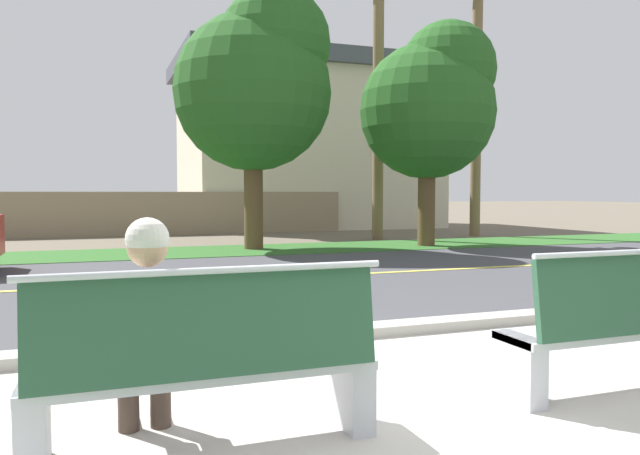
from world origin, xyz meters
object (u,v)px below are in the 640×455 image
Objects in this scene: seated_person_white at (147,325)px; palm_tree_tall at (478,15)px; bench_left at (208,369)px; bench_right at (628,327)px; palm_tree_short at (379,8)px; shade_tree_left at (258,80)px; shade_tree_centre at (433,101)px.

palm_tree_tall is at bearing 50.11° from seated_person_white.
bench_left is 2.88m from bench_right.
palm_tree_tall reaches higher than palm_tree_short.
shade_tree_left reaches higher than bench_right.
shade_tree_centre reaches higher than bench_left.
palm_tree_short is (4.46, 13.31, 6.25)m from bench_right.
seated_person_white is (-0.29, 0.17, 0.22)m from bench_left.
shade_tree_centre is (7.90, 10.51, 3.02)m from seated_person_white.
palm_tree_tall is (3.21, 2.78, 3.21)m from shade_tree_centre.
palm_tree_tall is (10.82, 13.46, 6.44)m from bench_left.
bench_right is 15.37m from palm_tree_short.
bench_right is 0.29× the size of shade_tree_left.
palm_tree_tall is 1.03× the size of palm_tree_short.
shade_tree_centre is 4.01m from palm_tree_short.
bench_right is (2.88, 0.00, 0.00)m from bench_left.
shade_tree_left is at bearing 74.07° from bench_left.
palm_tree_short is at bearing 61.11° from bench_left.
shade_tree_left is (0.35, 11.32, 3.60)m from bench_right.
seated_person_white is 0.22× the size of shade_tree_centre.
shade_tree_centre is (4.73, 10.68, 3.24)m from bench_right.
palm_tree_tall reaches higher than shade_tree_centre.
bench_left is 18.43m from palm_tree_tall.
palm_tree_tall reaches higher than bench_right.
palm_tree_short reaches higher than shade_tree_left.
bench_right is 12.12m from shade_tree_centre.
shade_tree_centre is 5.32m from palm_tree_tall.
palm_tree_tall is at bearing 51.20° from bench_left.
shade_tree_left is 8.38m from palm_tree_tall.
seated_person_white is at bearing -120.15° from palm_tree_short.
seated_person_white is 0.15× the size of palm_tree_short.
shade_tree_centre is at bearing 66.11° from bench_right.
shade_tree_centre is 0.66× the size of palm_tree_tall.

